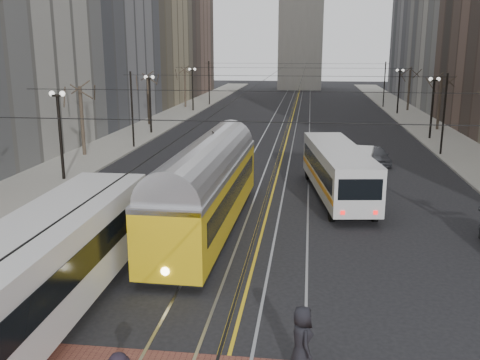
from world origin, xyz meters
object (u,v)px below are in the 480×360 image
(rear_bus, at_px, (337,173))
(cargo_van, at_px, (355,170))
(pedestrian_a, at_px, (302,340))
(sedan_grey, at_px, (376,155))
(transit_bus, at_px, (44,273))
(streetcar, at_px, (207,195))

(rear_bus, height_order, cargo_van, rear_bus)
(pedestrian_a, bearing_deg, cargo_van, -26.82)
(rear_bus, bearing_deg, sedan_grey, 62.80)
(transit_bus, bearing_deg, rear_bus, 57.65)
(transit_bus, relative_size, pedestrian_a, 7.02)
(cargo_van, distance_m, pedestrian_a, 20.57)
(streetcar, xyz_separation_m, cargo_van, (7.65, 9.10, -0.57))
(cargo_van, xyz_separation_m, pedestrian_a, (-2.96, -20.36, -0.16))
(sedan_grey, bearing_deg, cargo_van, -114.29)
(streetcar, bearing_deg, sedan_grey, 60.05)
(transit_bus, bearing_deg, sedan_grey, 61.98)
(streetcar, relative_size, cargo_van, 2.84)
(rear_bus, relative_size, pedestrian_a, 5.98)
(transit_bus, distance_m, streetcar, 10.14)
(streetcar, distance_m, cargo_van, 11.90)
(streetcar, relative_size, pedestrian_a, 7.56)
(cargo_van, height_order, sedan_grey, cargo_van)
(cargo_van, bearing_deg, sedan_grey, 82.02)
(rear_bus, xyz_separation_m, cargo_van, (1.21, 2.59, -0.36))
(streetcar, height_order, pedestrian_a, streetcar)
(transit_bus, relative_size, streetcar, 0.93)
(streetcar, bearing_deg, rear_bus, 46.55)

